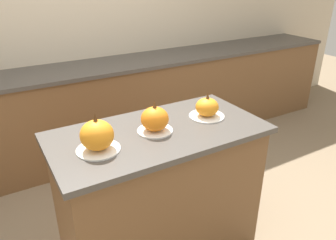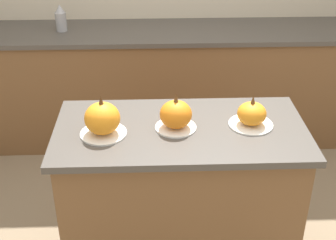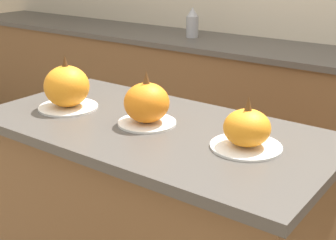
# 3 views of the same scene
# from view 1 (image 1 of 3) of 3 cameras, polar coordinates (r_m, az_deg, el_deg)

# --- Properties ---
(wall_back) EXTENTS (8.00, 0.06, 2.50)m
(wall_back) POSITION_cam_1_polar(r_m,az_deg,el_deg) (3.41, -16.87, 15.13)
(wall_back) COLOR beige
(wall_back) RESTS_ON ground_plane
(kitchen_island) EXTENTS (1.25, 0.64, 0.92)m
(kitchen_island) POSITION_cam_1_polar(r_m,az_deg,el_deg) (2.13, -1.46, -12.86)
(kitchen_island) COLOR brown
(kitchen_island) RESTS_ON ground_plane
(back_counter) EXTENTS (6.00, 0.60, 0.93)m
(back_counter) POSITION_cam_1_polar(r_m,az_deg,el_deg) (3.32, -13.78, 1.07)
(back_counter) COLOR brown
(back_counter) RESTS_ON ground_plane
(pumpkin_cake_left) EXTENTS (0.23, 0.23, 0.21)m
(pumpkin_cake_left) POSITION_cam_1_polar(r_m,az_deg,el_deg) (1.68, -12.25, -2.78)
(pumpkin_cake_left) COLOR white
(pumpkin_cake_left) RESTS_ON kitchen_island
(pumpkin_cake_center) EXTENTS (0.20, 0.20, 0.19)m
(pumpkin_cake_center) POSITION_cam_1_polar(r_m,az_deg,el_deg) (1.84, -2.28, 0.01)
(pumpkin_cake_center) COLOR white
(pumpkin_cake_center) RESTS_ON kitchen_island
(pumpkin_cake_right) EXTENTS (0.22, 0.22, 0.16)m
(pumpkin_cake_right) POSITION_cam_1_polar(r_m,az_deg,el_deg) (2.05, 6.81, 2.05)
(pumpkin_cake_right) COLOR white
(pumpkin_cake_right) RESTS_ON kitchen_island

